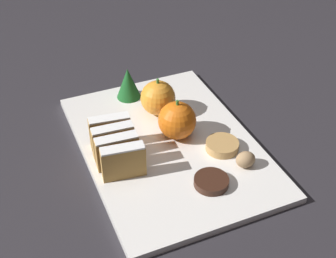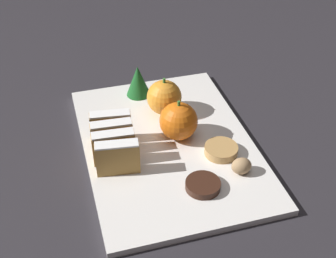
% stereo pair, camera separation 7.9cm
% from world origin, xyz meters
% --- Properties ---
extents(ground_plane, '(6.00, 6.00, 0.00)m').
position_xyz_m(ground_plane, '(0.00, 0.00, 0.00)').
color(ground_plane, '#28262B').
extents(serving_platter, '(0.29, 0.41, 0.01)m').
position_xyz_m(serving_platter, '(0.00, 0.00, 0.01)').
color(serving_platter, white).
rests_on(serving_platter, ground_plane).
extents(stollen_slice_front, '(0.07, 0.03, 0.06)m').
position_xyz_m(stollen_slice_front, '(-0.10, -0.05, 0.04)').
color(stollen_slice_front, '#B28442').
rests_on(stollen_slice_front, serving_platter).
extents(stollen_slice_second, '(0.07, 0.03, 0.06)m').
position_xyz_m(stollen_slice_second, '(-0.10, -0.02, 0.04)').
color(stollen_slice_second, '#B28442').
rests_on(stollen_slice_second, serving_platter).
extents(stollen_slice_third, '(0.07, 0.02, 0.06)m').
position_xyz_m(stollen_slice_third, '(-0.10, 0.01, 0.04)').
color(stollen_slice_third, '#B28442').
rests_on(stollen_slice_third, serving_platter).
extents(stollen_slice_fourth, '(0.07, 0.03, 0.06)m').
position_xyz_m(stollen_slice_fourth, '(-0.09, 0.03, 0.04)').
color(stollen_slice_fourth, '#B28442').
rests_on(stollen_slice_fourth, serving_platter).
extents(orange_near, '(0.07, 0.07, 0.07)m').
position_xyz_m(orange_near, '(0.02, 0.01, 0.05)').
color(orange_near, orange).
rests_on(orange_near, serving_platter).
extents(orange_far, '(0.07, 0.07, 0.07)m').
position_xyz_m(orange_far, '(0.02, 0.09, 0.04)').
color(orange_far, orange).
rests_on(orange_far, serving_platter).
extents(walnut, '(0.03, 0.03, 0.03)m').
position_xyz_m(walnut, '(0.09, -0.10, 0.03)').
color(walnut, tan).
rests_on(walnut, serving_platter).
extents(chocolate_cookie, '(0.06, 0.06, 0.01)m').
position_xyz_m(chocolate_cookie, '(0.02, -0.12, 0.02)').
color(chocolate_cookie, '#381E14').
rests_on(chocolate_cookie, serving_platter).
extents(gingerbread_cookie, '(0.06, 0.06, 0.01)m').
position_xyz_m(gingerbread_cookie, '(0.08, -0.05, 0.02)').
color(gingerbread_cookie, tan).
rests_on(gingerbread_cookie, serving_platter).
extents(evergreen_sprig, '(0.05, 0.05, 0.06)m').
position_xyz_m(evergreen_sprig, '(-0.01, 0.16, 0.04)').
color(evergreen_sprig, '#195623').
rests_on(evergreen_sprig, serving_platter).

